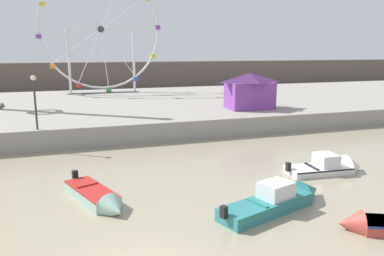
% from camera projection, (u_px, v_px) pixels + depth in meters
% --- Properties ---
extents(quay_promenade, '(110.00, 24.30, 1.39)m').
position_uv_depth(quay_promenade, '(84.00, 110.00, 35.52)').
color(quay_promenade, gray).
rests_on(quay_promenade, ground_plane).
extents(distant_town_skyline, '(140.00, 3.00, 4.40)m').
position_uv_depth(distant_town_skyline, '(76.00, 76.00, 59.15)').
color(distant_town_skyline, '#564C47').
rests_on(distant_town_skyline, ground_plane).
extents(motorboat_seafoam, '(2.50, 4.39, 1.10)m').
position_uv_depth(motorboat_seafoam, '(98.00, 198.00, 15.51)').
color(motorboat_seafoam, '#93BCAD').
rests_on(motorboat_seafoam, ground_plane).
extents(motorboat_teal_painted, '(5.52, 2.84, 1.47)m').
position_uv_depth(motorboat_teal_painted, '(281.00, 199.00, 15.18)').
color(motorboat_teal_painted, teal).
rests_on(motorboat_teal_painted, ground_plane).
extents(motorboat_white_red_stripe, '(4.40, 1.74, 1.50)m').
position_uv_depth(motorboat_white_red_stripe, '(333.00, 167.00, 19.61)').
color(motorboat_white_red_stripe, silver).
rests_on(motorboat_white_red_stripe, ground_plane).
extents(ferris_wheel_white_frame, '(13.67, 1.20, 13.88)m').
position_uv_depth(ferris_wheel_white_frame, '(101.00, 31.00, 42.17)').
color(ferris_wheel_white_frame, silver).
rests_on(ferris_wheel_white_frame, quay_promenade).
extents(carnival_booth_purple_stall, '(4.18, 2.96, 3.02)m').
position_uv_depth(carnival_booth_purple_stall, '(250.00, 90.00, 31.64)').
color(carnival_booth_purple_stall, purple).
rests_on(carnival_booth_purple_stall, quay_promenade).
extents(promenade_lamp_near, '(0.32, 0.32, 3.37)m').
position_uv_depth(promenade_lamp_near, '(34.00, 94.00, 23.01)').
color(promenade_lamp_near, '#2D2D33').
rests_on(promenade_lamp_near, quay_promenade).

